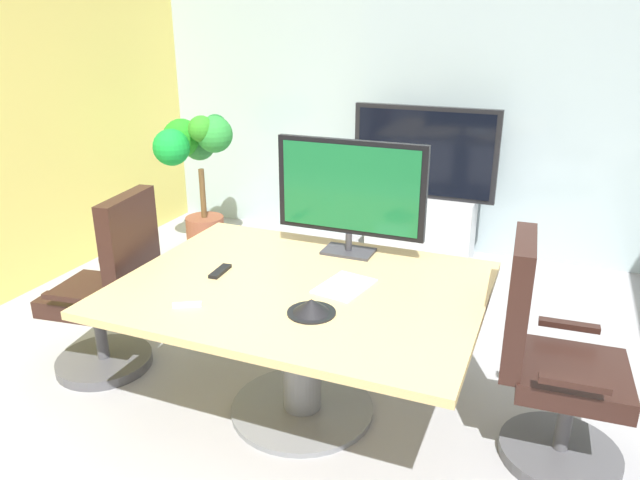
{
  "coord_description": "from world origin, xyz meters",
  "views": [
    {
      "loc": [
        1.09,
        -2.23,
        1.98
      ],
      "look_at": [
        -0.02,
        0.48,
        0.89
      ],
      "focal_mm": 33.69,
      "sensor_mm": 36.0,
      "label": 1
    }
  ],
  "objects_px": {
    "office_chair_left": "(110,299)",
    "potted_plant": "(196,159)",
    "wall_display_unit": "(421,208)",
    "conference_phone": "(311,307)",
    "remote_control": "(220,271)",
    "office_chair_right": "(550,372)",
    "conference_table": "(301,317)",
    "tv_monitor": "(350,191)"
  },
  "relations": [
    {
      "from": "wall_display_unit",
      "to": "conference_phone",
      "type": "relative_size",
      "value": 5.95
    },
    {
      "from": "tv_monitor",
      "to": "conference_phone",
      "type": "relative_size",
      "value": 3.82
    },
    {
      "from": "conference_table",
      "to": "remote_control",
      "type": "bearing_deg",
      "value": -177.05
    },
    {
      "from": "conference_table",
      "to": "remote_control",
      "type": "height_order",
      "value": "remote_control"
    },
    {
      "from": "conference_table",
      "to": "potted_plant",
      "type": "xyz_separation_m",
      "value": [
        -1.83,
        1.87,
        0.27
      ]
    },
    {
      "from": "office_chair_left",
      "to": "conference_phone",
      "type": "distance_m",
      "value": 1.41
    },
    {
      "from": "conference_phone",
      "to": "office_chair_left",
      "type": "bearing_deg",
      "value": 170.58
    },
    {
      "from": "office_chair_right",
      "to": "wall_display_unit",
      "type": "bearing_deg",
      "value": 23.04
    },
    {
      "from": "office_chair_left",
      "to": "office_chair_right",
      "type": "distance_m",
      "value": 2.39
    },
    {
      "from": "office_chair_left",
      "to": "potted_plant",
      "type": "distance_m",
      "value": 2.04
    },
    {
      "from": "potted_plant",
      "to": "conference_phone",
      "type": "height_order",
      "value": "potted_plant"
    },
    {
      "from": "office_chair_left",
      "to": "tv_monitor",
      "type": "bearing_deg",
      "value": 105.6
    },
    {
      "from": "office_chair_right",
      "to": "potted_plant",
      "type": "distance_m",
      "value": 3.51
    },
    {
      "from": "office_chair_right",
      "to": "conference_phone",
      "type": "distance_m",
      "value": 1.13
    },
    {
      "from": "conference_phone",
      "to": "tv_monitor",
      "type": "bearing_deg",
      "value": 97.04
    },
    {
      "from": "remote_control",
      "to": "conference_phone",
      "type": "bearing_deg",
      "value": -25.11
    },
    {
      "from": "office_chair_right",
      "to": "remote_control",
      "type": "relative_size",
      "value": 6.41
    },
    {
      "from": "conference_table",
      "to": "conference_phone",
      "type": "height_order",
      "value": "conference_phone"
    },
    {
      "from": "office_chair_left",
      "to": "conference_table",
      "type": "bearing_deg",
      "value": 84.22
    },
    {
      "from": "tv_monitor",
      "to": "wall_display_unit",
      "type": "height_order",
      "value": "tv_monitor"
    },
    {
      "from": "conference_table",
      "to": "tv_monitor",
      "type": "height_order",
      "value": "tv_monitor"
    },
    {
      "from": "office_chair_left",
      "to": "potted_plant",
      "type": "bearing_deg",
      "value": -168.99
    },
    {
      "from": "wall_display_unit",
      "to": "remote_control",
      "type": "height_order",
      "value": "wall_display_unit"
    },
    {
      "from": "conference_phone",
      "to": "remote_control",
      "type": "bearing_deg",
      "value": 158.84
    },
    {
      "from": "conference_phone",
      "to": "remote_control",
      "type": "relative_size",
      "value": 1.29
    },
    {
      "from": "office_chair_right",
      "to": "tv_monitor",
      "type": "bearing_deg",
      "value": 67.73
    },
    {
      "from": "office_chair_right",
      "to": "remote_control",
      "type": "distance_m",
      "value": 1.67
    },
    {
      "from": "wall_display_unit",
      "to": "remote_control",
      "type": "bearing_deg",
      "value": -101.64
    },
    {
      "from": "conference_table",
      "to": "office_chair_left",
      "type": "distance_m",
      "value": 1.2
    },
    {
      "from": "potted_plant",
      "to": "conference_phone",
      "type": "distance_m",
      "value": 2.92
    },
    {
      "from": "office_chair_left",
      "to": "remote_control",
      "type": "distance_m",
      "value": 0.8
    },
    {
      "from": "conference_table",
      "to": "remote_control",
      "type": "relative_size",
      "value": 10.38
    },
    {
      "from": "office_chair_left",
      "to": "conference_phone",
      "type": "height_order",
      "value": "office_chair_left"
    },
    {
      "from": "wall_display_unit",
      "to": "conference_phone",
      "type": "distance_m",
      "value": 2.7
    },
    {
      "from": "potted_plant",
      "to": "conference_table",
      "type": "bearing_deg",
      "value": -45.64
    },
    {
      "from": "conference_table",
      "to": "office_chair_left",
      "type": "xyz_separation_m",
      "value": [
        -1.19,
        -0.04,
        -0.1
      ]
    },
    {
      "from": "office_chair_right",
      "to": "remote_control",
      "type": "height_order",
      "value": "office_chair_right"
    },
    {
      "from": "conference_table",
      "to": "wall_display_unit",
      "type": "height_order",
      "value": "wall_display_unit"
    },
    {
      "from": "conference_table",
      "to": "office_chair_right",
      "type": "xyz_separation_m",
      "value": [
        1.19,
        0.12,
        -0.1
      ]
    },
    {
      "from": "conference_table",
      "to": "remote_control",
      "type": "distance_m",
      "value": 0.49
    },
    {
      "from": "wall_display_unit",
      "to": "potted_plant",
      "type": "relative_size",
      "value": 1.07
    },
    {
      "from": "conference_table",
      "to": "wall_display_unit",
      "type": "xyz_separation_m",
      "value": [
        0.06,
        2.42,
        -0.12
      ]
    }
  ]
}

